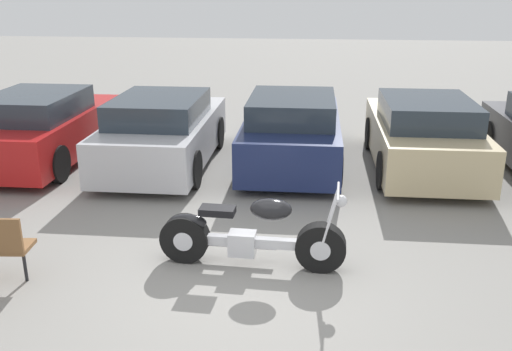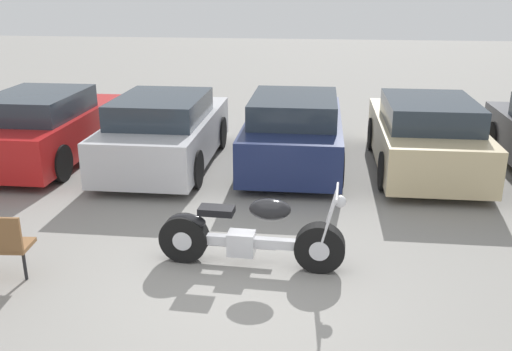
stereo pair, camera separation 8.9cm
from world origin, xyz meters
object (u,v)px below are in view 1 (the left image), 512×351
object	(u,v)px
motorcycle	(249,235)
parked_car_red	(42,128)
parked_car_silver	(163,132)
parked_car_champagne	(423,135)
parked_car_navy	(292,131)

from	to	relation	value
motorcycle	parked_car_red	xyz separation A→B (m)	(-4.59, 4.01, 0.25)
parked_car_silver	parked_car_champagne	bearing A→B (deg)	3.07
motorcycle	parked_car_silver	xyz separation A→B (m)	(-2.12, 3.95, 0.25)
parked_car_champagne	parked_car_navy	bearing A→B (deg)	179.12
motorcycle	parked_car_silver	world-z (taller)	parked_car_silver
motorcycle	parked_car_champagne	bearing A→B (deg)	56.17
parked_car_red	parked_car_champagne	xyz separation A→B (m)	(7.42, 0.20, 0.00)
parked_car_red	parked_car_navy	bearing A→B (deg)	2.76
motorcycle	parked_car_navy	size ratio (longest dim) A/B	0.58
parked_car_silver	parked_car_champagne	distance (m)	4.95
parked_car_red	parked_car_silver	world-z (taller)	same
parked_car_silver	parked_car_navy	size ratio (longest dim) A/B	1.00
motorcycle	parked_car_navy	distance (m)	4.27
parked_car_silver	parked_car_red	bearing A→B (deg)	178.50
motorcycle	parked_car_navy	world-z (taller)	parked_car_navy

